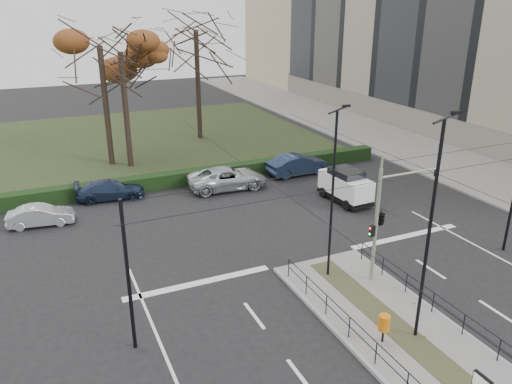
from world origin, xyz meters
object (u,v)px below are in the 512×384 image
at_px(traffic_light, 383,216).
at_px(litter_bin, 384,323).
at_px(rust_tree, 99,46).
at_px(streetlamp_median_near, 430,231).
at_px(parked_car_fifth, 298,165).
at_px(bare_tree_center, 196,38).
at_px(parked_car_third, 110,190).
at_px(parked_car_fourth, 227,178).
at_px(bare_tree_near, 121,61).
at_px(parked_car_second, 41,215).
at_px(white_van, 345,185).
at_px(streetlamp_median_far, 333,194).

distance_m(traffic_light, litter_bin, 5.30).
bearing_deg(litter_bin, rust_tree, 101.89).
height_order(streetlamp_median_near, parked_car_fifth, streetlamp_median_near).
distance_m(rust_tree, bare_tree_center, 10.26).
bearing_deg(parked_car_third, litter_bin, -153.60).
bearing_deg(streetlamp_median_near, rust_tree, 104.63).
distance_m(traffic_light, parked_car_fourth, 14.66).
xyz_separation_m(parked_car_fourth, parked_car_fifth, (5.89, 0.67, 0.02)).
bearing_deg(bare_tree_center, parked_car_fourth, -100.34).
relative_size(bare_tree_center, parked_car_fifth, 2.75).
height_order(traffic_light, bare_tree_center, bare_tree_center).
bearing_deg(bare_tree_near, parked_car_second, -127.46).
distance_m(parked_car_third, parked_car_fifth, 13.66).
height_order(traffic_light, parked_car_fifth, traffic_light).
xyz_separation_m(streetlamp_median_near, white_van, (5.44, 13.09, -3.41)).
bearing_deg(traffic_light, bare_tree_center, 88.77).
xyz_separation_m(bare_tree_center, bare_tree_near, (-7.71, -6.05, -1.04)).
bearing_deg(bare_tree_near, traffic_light, -72.12).
distance_m(bare_tree_center, parked_car_fifth, 15.89).
bearing_deg(bare_tree_center, rust_tree, -151.12).
bearing_deg(litter_bin, parked_car_fifth, 70.56).
bearing_deg(streetlamp_median_near, streetlamp_median_far, 96.88).
distance_m(streetlamp_median_far, parked_car_second, 17.31).
relative_size(rust_tree, parked_car_fifth, 2.53).
bearing_deg(traffic_light, litter_bin, -124.38).
xyz_separation_m(parked_car_third, white_van, (13.83, -6.70, 0.50)).
bearing_deg(parked_car_third, parked_car_fifth, -85.96).
relative_size(streetlamp_median_near, rust_tree, 0.73).
bearing_deg(parked_car_third, streetlamp_median_far, -145.04).
xyz_separation_m(streetlamp_median_far, bare_tree_center, (2.52, 26.91, 4.93)).
distance_m(traffic_light, parked_car_fifth, 15.71).
bearing_deg(white_van, bare_tree_center, 100.57).
relative_size(bare_tree_near, parked_car_fifth, 2.43).
height_order(streetlamp_median_far, bare_tree_near, bare_tree_near).
height_order(litter_bin, parked_car_fifth, parked_car_fifth).
bearing_deg(streetlamp_median_near, parked_car_fourth, 91.97).
distance_m(traffic_light, parked_car_third, 18.58).
relative_size(streetlamp_median_far, parked_car_third, 1.82).
bearing_deg(streetlamp_median_far, parked_car_third, 118.14).
distance_m(bare_tree_center, bare_tree_near, 9.85).
height_order(parked_car_second, rust_tree, rust_tree).
height_order(rust_tree, parked_car_fifth, rust_tree).
height_order(streetlamp_median_near, rust_tree, rust_tree).
bearing_deg(bare_tree_near, streetlamp_median_near, -77.44).
distance_m(streetlamp_median_far, parked_car_fifth, 15.41).
xyz_separation_m(streetlamp_median_near, bare_tree_near, (-5.83, 26.17, 3.54)).
height_order(litter_bin, bare_tree_center, bare_tree_center).
relative_size(white_van, parked_car_fifth, 0.85).
relative_size(parked_car_second, parked_car_fourth, 0.68).
distance_m(traffic_light, rust_tree, 25.29).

